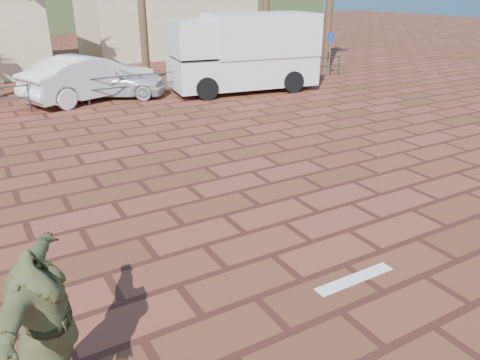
{
  "coord_description": "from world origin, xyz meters",
  "views": [
    {
      "loc": [
        -3.8,
        -5.44,
        4.09
      ],
      "look_at": [
        0.2,
        1.37,
        0.8
      ],
      "focal_mm": 35.0,
      "sensor_mm": 36.0,
      "label": 1
    }
  ],
  "objects_px": {
    "skateboarder": "(45,328)",
    "campervan": "(244,51)",
    "car_white": "(90,77)",
    "car_silver": "(112,79)"
  },
  "relations": [
    {
      "from": "skateboarder",
      "to": "campervan",
      "type": "bearing_deg",
      "value": -18.82
    },
    {
      "from": "campervan",
      "to": "car_white",
      "type": "bearing_deg",
      "value": 174.48
    },
    {
      "from": "skateboarder",
      "to": "campervan",
      "type": "distance_m",
      "value": 16.21
    },
    {
      "from": "skateboarder",
      "to": "campervan",
      "type": "height_order",
      "value": "campervan"
    },
    {
      "from": "campervan",
      "to": "car_silver",
      "type": "distance_m",
      "value": 5.42
    },
    {
      "from": "car_white",
      "to": "car_silver",
      "type": "bearing_deg",
      "value": -109.98
    },
    {
      "from": "car_white",
      "to": "skateboarder",
      "type": "bearing_deg",
      "value": 144.62
    },
    {
      "from": "skateboarder",
      "to": "car_silver",
      "type": "xyz_separation_m",
      "value": [
        4.79,
        14.31,
        -0.3
      ]
    },
    {
      "from": "car_silver",
      "to": "car_white",
      "type": "bearing_deg",
      "value": 119.87
    },
    {
      "from": "campervan",
      "to": "car_white",
      "type": "height_order",
      "value": "campervan"
    }
  ]
}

